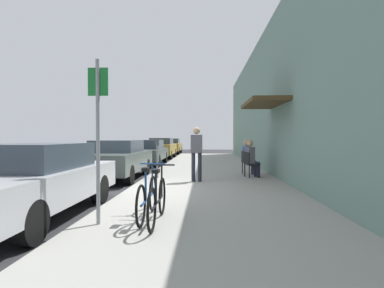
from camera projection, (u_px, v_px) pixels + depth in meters
The scene contains 17 objects.
ground_plane at pixel (129, 192), 8.32m from camera, with size 60.00×60.00×0.00m, color #2D2D30.
sidewalk_slab at pixel (210, 180), 10.22m from camera, with size 4.50×32.00×0.12m, color #9E9B93.
building_facade at pixel (282, 94), 10.05m from camera, with size 1.40×32.00×5.89m.
parked_car_0 at pixel (32, 180), 5.58m from camera, with size 1.80×4.40×1.38m.
parked_car_1 at pixel (117, 159), 10.94m from camera, with size 1.80×4.40×1.40m.
parked_car_2 at pixel (147, 152), 16.66m from camera, with size 1.80×4.40×1.37m.
parked_car_3 at pixel (161, 148), 22.04m from camera, with size 1.80×4.40×1.47m.
parked_car_4 at pixel (171, 146), 28.29m from camera, with size 1.80×4.40×1.42m.
parking_meter at pixel (157, 155), 10.33m from camera, with size 0.12×0.10×1.32m.
street_sign at pixel (98, 128), 4.76m from camera, with size 0.32×0.06×2.60m.
bicycle_0 at pixel (147, 197), 5.12m from camera, with size 0.46×1.71×0.90m.
bicycle_1 at pixel (158, 200), 4.87m from camera, with size 0.46×1.71×0.90m.
cafe_chair_0 at pixel (250, 163), 10.44m from camera, with size 0.55×0.55×0.87m.
seated_patron_0 at pixel (252, 157), 10.45m from camera, with size 0.50×0.46×1.29m.
cafe_chair_1 at pixel (246, 161), 11.29m from camera, with size 0.49×0.49×0.87m.
seated_patron_1 at pixel (248, 156), 11.29m from camera, with size 0.46×0.40×1.29m.
pedestrian_standing at pixel (197, 150), 9.44m from camera, with size 0.36×0.22×1.70m.
Camera 1 is at (2.09, -8.21, 1.49)m, focal length 28.35 mm.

